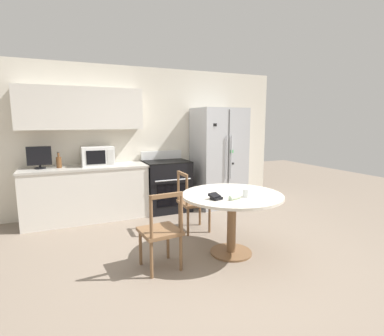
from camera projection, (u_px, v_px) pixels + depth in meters
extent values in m
plane|color=gray|center=(217.00, 264.00, 3.47)|extent=(14.00, 14.00, 0.00)
cube|color=silver|center=(151.00, 139.00, 5.66)|extent=(5.20, 0.10, 2.60)
cube|color=silver|center=(81.00, 109.00, 4.89)|extent=(1.96, 0.34, 0.68)
cube|color=silver|center=(87.00, 194.00, 4.98)|extent=(1.96, 0.62, 0.86)
cube|color=#B7B2A8|center=(85.00, 168.00, 4.91)|extent=(1.98, 0.64, 0.03)
cube|color=#B2B5BA|center=(218.00, 157.00, 5.79)|extent=(0.90, 0.76, 1.88)
cube|color=#333333|center=(229.00, 160.00, 5.44)|extent=(0.01, 0.01, 1.80)
cylinder|color=silver|center=(227.00, 157.00, 5.40)|extent=(0.02, 0.02, 0.79)
cylinder|color=silver|center=(231.00, 157.00, 5.44)|extent=(0.02, 0.02, 0.79)
cube|color=black|center=(215.00, 125.00, 5.22)|extent=(0.06, 0.02, 0.05)
cube|color=#3FB259|center=(232.00, 151.00, 5.44)|extent=(0.06, 0.01, 0.05)
cube|color=black|center=(233.00, 164.00, 5.48)|extent=(0.04, 0.01, 0.03)
cube|color=black|center=(167.00, 186.00, 5.51)|extent=(0.79, 0.64, 0.90)
cube|color=black|center=(173.00, 195.00, 5.23)|extent=(0.57, 0.01, 0.40)
cylinder|color=silver|center=(173.00, 180.00, 5.16)|extent=(0.65, 0.02, 0.02)
cube|color=black|center=(166.00, 161.00, 5.43)|extent=(0.79, 0.64, 0.02)
cube|color=white|center=(161.00, 155.00, 5.68)|extent=(0.79, 0.06, 0.16)
cube|color=white|center=(98.00, 156.00, 4.99)|extent=(0.51, 0.34, 0.32)
cube|color=black|center=(96.00, 157.00, 4.82)|extent=(0.30, 0.01, 0.22)
cube|color=silver|center=(111.00, 157.00, 4.91)|extent=(0.10, 0.01, 0.23)
cylinder|color=black|center=(40.00, 168.00, 4.68)|extent=(0.16, 0.16, 0.02)
cylinder|color=black|center=(40.00, 166.00, 4.67)|extent=(0.03, 0.03, 0.04)
cube|color=black|center=(39.00, 156.00, 4.65)|extent=(0.35, 0.05, 0.29)
cylinder|color=brown|center=(59.00, 162.00, 4.76)|extent=(0.08, 0.08, 0.17)
cylinder|color=brown|center=(58.00, 155.00, 4.74)|extent=(0.03, 0.03, 0.07)
cylinder|color=#262626|center=(58.00, 152.00, 4.73)|extent=(0.04, 0.04, 0.01)
cylinder|color=beige|center=(232.00, 195.00, 3.64)|extent=(1.23, 1.23, 0.03)
cylinder|color=brown|center=(231.00, 224.00, 3.70)|extent=(0.11, 0.11, 0.71)
cylinder|color=brown|center=(231.00, 252.00, 3.75)|extent=(0.52, 0.52, 0.03)
cube|color=brown|center=(160.00, 231.00, 3.32)|extent=(0.46, 0.46, 0.04)
cylinder|color=brown|center=(141.00, 248.00, 3.43)|extent=(0.04, 0.04, 0.41)
cylinder|color=brown|center=(168.00, 242.00, 3.59)|extent=(0.04, 0.04, 0.41)
cylinder|color=brown|center=(151.00, 260.00, 3.13)|extent=(0.04, 0.04, 0.41)
cylinder|color=brown|center=(181.00, 253.00, 3.29)|extent=(0.04, 0.04, 0.41)
cylinder|color=brown|center=(151.00, 217.00, 3.04)|extent=(0.04, 0.04, 0.45)
cylinder|color=brown|center=(181.00, 212.00, 3.20)|extent=(0.04, 0.04, 0.45)
cube|color=brown|center=(166.00, 195.00, 3.09)|extent=(0.35, 0.07, 0.04)
cube|color=brown|center=(194.00, 203.00, 4.48)|extent=(0.43, 0.43, 0.04)
cylinder|color=brown|center=(200.00, 212.00, 4.74)|extent=(0.04, 0.04, 0.41)
cylinder|color=brown|center=(210.00, 219.00, 4.43)|extent=(0.04, 0.04, 0.41)
cylinder|color=brown|center=(180.00, 215.00, 4.61)|extent=(0.04, 0.04, 0.41)
cylinder|color=brown|center=(188.00, 222.00, 4.29)|extent=(0.04, 0.04, 0.41)
cylinder|color=brown|center=(178.00, 185.00, 4.53)|extent=(0.04, 0.04, 0.45)
cylinder|color=brown|center=(187.00, 190.00, 4.21)|extent=(0.04, 0.04, 0.45)
cube|color=brown|center=(182.00, 174.00, 4.34)|extent=(0.04, 0.34, 0.04)
cylinder|color=silver|center=(246.00, 193.00, 3.49)|extent=(0.09, 0.09, 0.09)
cylinder|color=red|center=(246.00, 195.00, 3.49)|extent=(0.08, 0.08, 0.05)
cylinder|color=beige|center=(235.00, 197.00, 3.38)|extent=(0.17, 0.10, 0.05)
cube|color=black|center=(216.00, 198.00, 3.37)|extent=(0.14, 0.13, 0.03)
cube|color=black|center=(214.00, 196.00, 3.39)|extent=(0.14, 0.13, 0.06)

